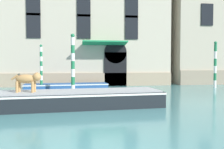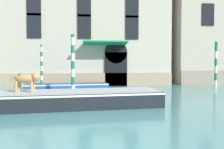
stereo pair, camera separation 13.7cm
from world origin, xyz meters
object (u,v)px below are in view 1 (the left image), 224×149
(boat_foreground, at_px, (69,99))
(mooring_pole_2, at_px, (73,63))
(mooring_pole_0, at_px, (41,67))
(boat_moored_near_palazzo, at_px, (66,86))
(mooring_pole_1, at_px, (215,64))
(dog_on_deck, at_px, (28,79))

(boat_foreground, xyz_separation_m, mooring_pole_2, (0.14, 5.73, 1.55))
(mooring_pole_0, bearing_deg, boat_moored_near_palazzo, 23.85)
(boat_moored_near_palazzo, bearing_deg, mooring_pole_2, -84.73)
(boat_moored_near_palazzo, xyz_separation_m, mooring_pole_2, (0.51, -2.86, 1.75))
(mooring_pole_1, bearing_deg, boat_foreground, -145.85)
(boat_moored_near_palazzo, height_order, mooring_pole_1, mooring_pole_1)
(boat_moored_near_palazzo, height_order, mooring_pole_2, mooring_pole_2)
(mooring_pole_0, height_order, mooring_pole_2, mooring_pole_2)
(boat_moored_near_palazzo, bearing_deg, boat_foreground, -92.44)
(boat_foreground, height_order, boat_moored_near_palazzo, boat_foreground)
(boat_foreground, relative_size, mooring_pole_2, 2.19)
(boat_foreground, xyz_separation_m, mooring_pole_1, (11.12, 7.54, 1.43))
(boat_foreground, height_order, dog_on_deck, dog_on_deck)
(boat_moored_near_palazzo, relative_size, mooring_pole_1, 1.75)
(dog_on_deck, bearing_deg, mooring_pole_2, 83.05)
(boat_moored_near_palazzo, distance_m, mooring_pole_2, 3.39)
(mooring_pole_0, xyz_separation_m, mooring_pole_1, (13.25, -0.27, 0.18))
(boat_foreground, relative_size, dog_on_deck, 6.71)
(dog_on_deck, height_order, mooring_pole_2, mooring_pole_2)
(mooring_pole_1, distance_m, mooring_pole_2, 11.12)
(dog_on_deck, bearing_deg, mooring_pole_1, 41.28)
(dog_on_deck, bearing_deg, boat_moored_near_palazzo, 91.48)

